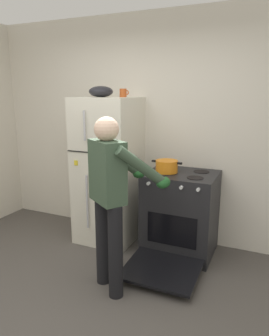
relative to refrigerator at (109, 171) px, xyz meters
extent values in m
plane|color=#4C4742|center=(0.40, -1.57, -0.87)|extent=(8.00, 8.00, 0.00)
cube|color=silver|center=(0.40, 0.38, 0.48)|extent=(6.00, 0.10, 2.70)
cube|color=silver|center=(0.00, 0.00, 0.00)|extent=(0.68, 0.68, 1.74)
cube|color=black|center=(0.00, -0.34, 0.28)|extent=(0.67, 0.01, 0.01)
cylinder|color=#B7B7BC|center=(-0.08, -0.36, -0.30)|extent=(0.02, 0.02, 0.63)
cylinder|color=#B7B7BC|center=(-0.08, -0.36, 0.57)|extent=(0.02, 0.02, 0.32)
cube|color=purple|center=(-0.03, -0.35, 0.01)|extent=(0.04, 0.01, 0.06)
cube|color=red|center=(0.10, -0.35, -0.19)|extent=(0.04, 0.01, 0.06)
cube|color=yellow|center=(-0.23, -0.35, 0.15)|extent=(0.04, 0.01, 0.06)
cube|color=black|center=(0.91, 0.00, -0.40)|extent=(0.76, 0.64, 0.93)
cube|color=black|center=(0.91, -0.32, -0.48)|extent=(0.53, 0.01, 0.34)
cylinder|color=black|center=(0.73, -0.14, 0.07)|extent=(0.17, 0.17, 0.01)
cylinder|color=black|center=(1.09, -0.14, 0.07)|extent=(0.17, 0.17, 0.01)
cylinder|color=black|center=(0.73, 0.14, 0.07)|extent=(0.17, 0.17, 0.01)
cylinder|color=black|center=(1.09, 0.14, 0.07)|extent=(0.17, 0.17, 0.01)
cylinder|color=silver|center=(0.65, -0.33, 0.00)|extent=(0.04, 0.03, 0.04)
cylinder|color=silver|center=(0.82, -0.33, 0.00)|extent=(0.04, 0.03, 0.04)
cylinder|color=silver|center=(1.00, -0.33, 0.00)|extent=(0.04, 0.03, 0.04)
cylinder|color=silver|center=(1.17, -0.33, 0.00)|extent=(0.04, 0.03, 0.04)
cube|color=black|center=(0.91, -0.62, -0.77)|extent=(0.72, 0.60, 0.07)
cylinder|color=black|center=(0.41, -0.89, -0.44)|extent=(0.13, 0.13, 0.86)
cylinder|color=black|center=(0.63, -1.04, -0.44)|extent=(0.13, 0.13, 0.86)
cube|color=#384C38|center=(0.52, -0.96, 0.26)|extent=(0.41, 0.37, 0.54)
sphere|color=beige|center=(0.52, -0.96, 0.63)|extent=(0.21, 0.21, 0.21)
sphere|color=#4A4A4A|center=(0.52, -0.96, 0.59)|extent=(0.15, 0.15, 0.15)
cylinder|color=#384C38|center=(0.48, -0.67, 0.31)|extent=(0.36, 0.46, 0.41)
cylinder|color=#384C38|center=(0.81, -0.89, 0.31)|extent=(0.36, 0.46, 0.41)
ellipsoid|color=#1E5123|center=(0.61, -0.48, 0.15)|extent=(0.12, 0.18, 0.10)
ellipsoid|color=#1E5123|center=(0.94, -0.71, 0.15)|extent=(0.12, 0.18, 0.10)
cylinder|color=orange|center=(0.75, -0.05, 0.14)|extent=(0.24, 0.24, 0.13)
cube|color=black|center=(0.61, -0.05, 0.18)|extent=(0.05, 0.03, 0.02)
cube|color=black|center=(0.90, -0.05, 0.18)|extent=(0.05, 0.03, 0.02)
cylinder|color=#B24C1E|center=(0.18, 0.05, 0.92)|extent=(0.08, 0.08, 0.10)
torus|color=#B24C1E|center=(0.22, 0.05, 0.92)|extent=(0.06, 0.01, 0.06)
ellipsoid|color=black|center=(-0.08, 0.00, 0.93)|extent=(0.28, 0.28, 0.13)
camera|label=1|loc=(1.82, -3.29, 0.93)|focal=34.07mm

